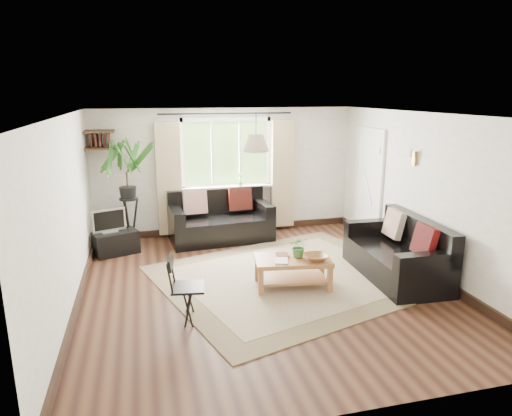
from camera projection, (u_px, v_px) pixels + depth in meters
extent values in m
plane|color=black|center=(263.00, 286.00, 6.49)|extent=(5.50, 5.50, 0.00)
plane|color=white|center=(264.00, 114.00, 5.90)|extent=(5.50, 5.50, 0.00)
cube|color=beige|center=(226.00, 171.00, 8.78)|extent=(5.00, 0.02, 2.40)
cube|color=beige|center=(353.00, 284.00, 3.61)|extent=(5.00, 0.02, 2.40)
cube|color=beige|center=(67.00, 216.00, 5.61)|extent=(0.02, 5.50, 2.40)
cube|color=beige|center=(425.00, 195.00, 6.79)|extent=(0.02, 5.50, 2.40)
cube|color=beige|center=(291.00, 277.00, 6.78)|extent=(4.40, 4.05, 0.02)
cube|color=silver|center=(368.00, 186.00, 8.43)|extent=(0.06, 0.96, 2.06)
imported|color=#3A722D|center=(299.00, 247.00, 6.38)|extent=(0.35, 0.33, 0.31)
imported|color=brown|center=(316.00, 257.00, 6.29)|extent=(0.33, 0.33, 0.08)
imported|color=white|center=(275.00, 261.00, 6.24)|extent=(0.24, 0.28, 0.02)
imported|color=#582E23|center=(277.00, 255.00, 6.45)|extent=(0.18, 0.23, 0.02)
cube|color=black|center=(116.00, 243.00, 7.76)|extent=(0.81, 0.63, 0.39)
imported|color=#2D6023|center=(240.00, 179.00, 8.76)|extent=(0.14, 0.10, 0.27)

